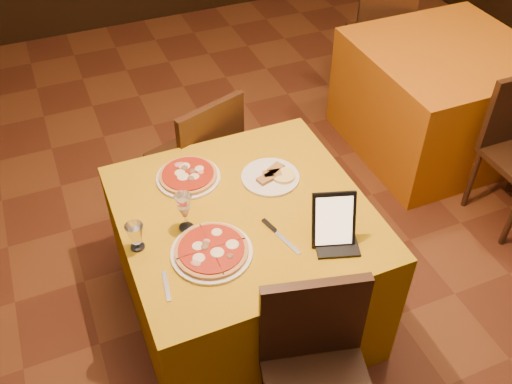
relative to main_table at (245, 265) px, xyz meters
name	(u,v)px	position (x,y,z in m)	size (l,w,h in m)	color
floor	(298,278)	(0.36, 0.09, -0.38)	(6.00, 7.00, 0.01)	#5E2D19
main_table	(245,265)	(0.00, 0.00, 0.00)	(1.10, 1.10, 0.75)	#B4890B
side_table	(439,99)	(1.78, 0.87, 0.00)	(1.10, 1.10, 0.75)	#B25C0B
chair_main_far	(194,158)	(0.00, 0.80, 0.08)	(0.40, 0.40, 0.91)	black
chair_side_far	(377,35)	(1.78, 1.70, 0.08)	(0.46, 0.46, 0.91)	black
pizza_near	(212,251)	(-0.22, -0.19, 0.39)	(0.34, 0.34, 0.03)	white
pizza_far	(188,176)	(-0.17, 0.30, 0.39)	(0.31, 0.31, 0.03)	white
cutlet_dish	(270,176)	(0.20, 0.15, 0.39)	(0.28, 0.28, 0.03)	white
wine_glass	(185,212)	(-0.27, 0.00, 0.47)	(0.07, 0.07, 0.19)	#EFD488
water_glass	(136,237)	(-0.49, -0.04, 0.44)	(0.07, 0.07, 0.13)	silver
tablet	(334,220)	(0.28, -0.31, 0.49)	(0.18, 0.02, 0.24)	black
knife	(282,237)	(0.08, -0.22, 0.38)	(0.24, 0.02, 0.01)	silver
fork_near	(166,286)	(-0.44, -0.28, 0.38)	(0.15, 0.02, 0.01)	#B5B5BC
fork_far	(202,164)	(-0.07, 0.38, 0.38)	(0.15, 0.02, 0.01)	#A6A5AB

